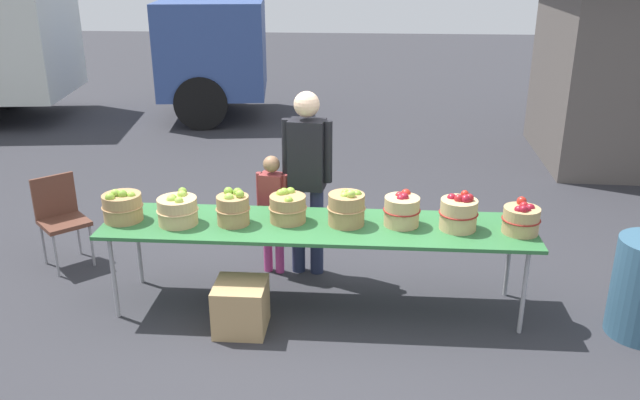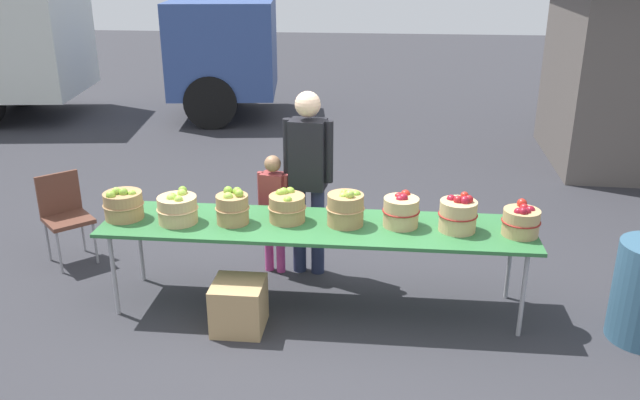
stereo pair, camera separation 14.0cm
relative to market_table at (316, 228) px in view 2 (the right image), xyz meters
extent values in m
plane|color=#2D2D33|center=(0.00, 0.00, -0.72)|extent=(40.00, 40.00, 0.00)
cube|color=#2D6B38|center=(0.00, 0.00, 0.02)|extent=(3.50, 0.76, 0.03)
cylinder|color=#99999E|center=(-1.63, -0.30, -0.36)|extent=(0.04, 0.04, 0.72)
cylinder|color=#99999E|center=(1.63, -0.30, -0.36)|extent=(0.04, 0.04, 0.72)
cylinder|color=#99999E|center=(-1.63, 0.30, -0.36)|extent=(0.04, 0.04, 0.72)
cylinder|color=#99999E|center=(1.63, 0.30, -0.36)|extent=(0.04, 0.04, 0.72)
cylinder|color=#A87F51|center=(-1.60, -0.02, 0.14)|extent=(0.32, 0.32, 0.22)
torus|color=#A87F51|center=(-1.60, -0.02, 0.16)|extent=(0.34, 0.34, 0.01)
sphere|color=#9EC647|center=(-1.64, -0.05, 0.28)|extent=(0.07, 0.07, 0.07)
sphere|color=#8CB738|center=(-1.51, -0.04, 0.25)|extent=(0.07, 0.07, 0.07)
sphere|color=#7AA833|center=(-1.63, -0.04, 0.25)|extent=(0.07, 0.07, 0.07)
sphere|color=#8CB738|center=(-1.66, -0.11, 0.26)|extent=(0.08, 0.08, 0.08)
sphere|color=#7AA833|center=(-1.58, -0.05, 0.27)|extent=(0.08, 0.08, 0.08)
cylinder|color=tan|center=(-1.13, -0.06, 0.14)|extent=(0.32, 0.32, 0.22)
torus|color=tan|center=(-1.13, -0.06, 0.15)|extent=(0.34, 0.34, 0.01)
sphere|color=#9EC647|center=(-1.16, -0.09, 0.25)|extent=(0.08, 0.08, 0.08)
sphere|color=#7AA833|center=(-1.16, -0.06, 0.25)|extent=(0.07, 0.07, 0.07)
sphere|color=#9EC647|center=(-1.09, -0.13, 0.26)|extent=(0.07, 0.07, 0.07)
sphere|color=#9EC647|center=(-1.11, 0.01, 0.26)|extent=(0.08, 0.08, 0.08)
sphere|color=#9EC647|center=(-1.17, -0.09, 0.25)|extent=(0.07, 0.07, 0.07)
sphere|color=#7AA833|center=(-1.11, 0.04, 0.27)|extent=(0.07, 0.07, 0.07)
cylinder|color=#A87F51|center=(-0.68, -0.03, 0.15)|extent=(0.26, 0.26, 0.24)
torus|color=#A87F51|center=(-0.68, -0.03, 0.16)|extent=(0.28, 0.28, 0.01)
sphere|color=#9EC647|center=(-0.70, -0.07, 0.27)|extent=(0.08, 0.08, 0.08)
sphere|color=#7AA833|center=(-0.65, 0.03, 0.28)|extent=(0.08, 0.08, 0.08)
sphere|color=#8CB738|center=(-0.62, -0.04, 0.29)|extent=(0.07, 0.07, 0.07)
sphere|color=#7AA833|center=(-0.73, 0.05, 0.28)|extent=(0.08, 0.08, 0.08)
cylinder|color=#A87F51|center=(-0.25, 0.06, 0.14)|extent=(0.30, 0.30, 0.22)
torus|color=#A87F51|center=(-0.25, 0.06, 0.15)|extent=(0.32, 0.32, 0.01)
sphere|color=#8CB738|center=(-0.22, -0.04, 0.25)|extent=(0.07, 0.07, 0.07)
sphere|color=#8CB738|center=(-0.28, 0.12, 0.26)|extent=(0.08, 0.08, 0.08)
sphere|color=#8CB738|center=(-0.31, 0.10, 0.26)|extent=(0.07, 0.07, 0.07)
sphere|color=#8CB738|center=(-0.23, 0.15, 0.25)|extent=(0.08, 0.08, 0.08)
sphere|color=#9EC647|center=(-0.31, 0.10, 0.24)|extent=(0.08, 0.08, 0.08)
cylinder|color=#A87F51|center=(0.23, 0.03, 0.16)|extent=(0.29, 0.29, 0.26)
torus|color=#A87F51|center=(0.23, 0.03, 0.17)|extent=(0.31, 0.31, 0.01)
sphere|color=#9EC647|center=(0.27, -0.02, 0.31)|extent=(0.07, 0.07, 0.07)
sphere|color=#8CB738|center=(0.22, 0.05, 0.29)|extent=(0.07, 0.07, 0.07)
sphere|color=#7AA833|center=(0.32, 0.05, 0.28)|extent=(0.08, 0.08, 0.08)
sphere|color=#9EC647|center=(0.22, 0.00, 0.29)|extent=(0.07, 0.07, 0.07)
cylinder|color=tan|center=(0.68, 0.05, 0.15)|extent=(0.28, 0.28, 0.24)
torus|color=maroon|center=(0.68, 0.05, 0.16)|extent=(0.30, 0.30, 0.01)
sphere|color=maroon|center=(0.66, 0.10, 0.26)|extent=(0.08, 0.08, 0.08)
sphere|color=maroon|center=(0.69, 0.04, 0.27)|extent=(0.07, 0.07, 0.07)
sphere|color=maroon|center=(0.67, 0.03, 0.26)|extent=(0.07, 0.07, 0.07)
sphere|color=#B22319|center=(0.71, 0.15, 0.27)|extent=(0.08, 0.08, 0.08)
cylinder|color=tan|center=(1.13, 0.00, 0.16)|extent=(0.29, 0.29, 0.25)
torus|color=maroon|center=(1.13, 0.00, 0.17)|extent=(0.31, 0.31, 0.01)
sphere|color=maroon|center=(1.20, -0.01, 0.30)|extent=(0.07, 0.07, 0.07)
sphere|color=#B22319|center=(1.14, 0.00, 0.28)|extent=(0.07, 0.07, 0.07)
sphere|color=#B22319|center=(1.18, 0.09, 0.30)|extent=(0.06, 0.06, 0.06)
sphere|color=maroon|center=(1.17, -0.02, 0.29)|extent=(0.08, 0.08, 0.08)
sphere|color=maroon|center=(1.12, -0.01, 0.29)|extent=(0.07, 0.07, 0.07)
sphere|color=maroon|center=(1.07, 0.04, 0.28)|extent=(0.08, 0.08, 0.08)
sphere|color=maroon|center=(1.12, 0.02, 0.27)|extent=(0.07, 0.07, 0.07)
cylinder|color=tan|center=(1.61, -0.04, 0.14)|extent=(0.28, 0.28, 0.21)
torus|color=maroon|center=(1.61, -0.04, 0.15)|extent=(0.30, 0.30, 0.01)
sphere|color=maroon|center=(1.67, -0.03, 0.23)|extent=(0.08, 0.08, 0.08)
sphere|color=maroon|center=(1.63, 0.01, 0.24)|extent=(0.07, 0.07, 0.07)
sphere|color=maroon|center=(1.63, -0.08, 0.24)|extent=(0.07, 0.07, 0.07)
sphere|color=maroon|center=(1.57, -0.09, 0.24)|extent=(0.07, 0.07, 0.07)
sphere|color=maroon|center=(1.60, -0.11, 0.25)|extent=(0.06, 0.06, 0.06)
sphere|color=#B22319|center=(1.62, 0.05, 0.26)|extent=(0.08, 0.08, 0.08)
cylinder|color=#262D4C|center=(-0.05, 0.62, -0.30)|extent=(0.12, 0.12, 0.84)
cylinder|color=#262D4C|center=(-0.23, 0.64, -0.30)|extent=(0.12, 0.12, 0.84)
cube|color=black|center=(-0.14, 0.63, 0.43)|extent=(0.34, 0.26, 0.63)
sphere|color=beige|center=(-0.14, 0.63, 0.88)|extent=(0.23, 0.23, 0.23)
cylinder|color=black|center=(0.04, 0.61, 0.47)|extent=(0.09, 0.09, 0.56)
cylinder|color=black|center=(-0.32, 0.65, 0.47)|extent=(0.09, 0.09, 0.56)
cylinder|color=#CC3F8C|center=(-0.40, 0.60, -0.44)|extent=(0.08, 0.08, 0.55)
cylinder|color=#CC3F8C|center=(-0.51, 0.62, -0.44)|extent=(0.08, 0.08, 0.55)
cube|color=maroon|center=(-0.46, 0.61, 0.04)|extent=(0.23, 0.19, 0.42)
sphere|color=#936B4C|center=(-0.46, 0.61, 0.34)|extent=(0.15, 0.15, 0.15)
cylinder|color=maroon|center=(-0.34, 0.59, 0.07)|extent=(0.06, 0.06, 0.37)
cylinder|color=maroon|center=(-0.58, 0.63, 0.07)|extent=(0.06, 0.06, 0.37)
cube|color=#334C8C|center=(-2.38, 6.75, 0.53)|extent=(2.05, 2.31, 1.60)
cube|color=black|center=(-1.53, 6.86, 0.85)|extent=(0.27, 1.75, 0.80)
cylinder|color=black|center=(-2.66, 7.67, -0.27)|extent=(0.93, 0.39, 0.90)
cylinder|color=black|center=(-2.41, 5.79, -0.27)|extent=(0.93, 0.39, 0.90)
cylinder|color=black|center=(-6.57, 7.17, -0.27)|extent=(0.93, 0.39, 0.90)
cube|color=brown|center=(-2.44, 0.60, -0.28)|extent=(0.57, 0.57, 0.04)
cube|color=brown|center=(-2.57, 0.73, -0.06)|extent=(0.31, 0.30, 0.40)
cylinder|color=gray|center=(-2.44, 0.36, -0.51)|extent=(0.02, 0.02, 0.42)
cylinder|color=gray|center=(-2.20, 0.59, -0.51)|extent=(0.02, 0.02, 0.42)
cylinder|color=gray|center=(-2.68, 0.60, -0.51)|extent=(0.02, 0.02, 0.42)
cylinder|color=gray|center=(-2.44, 0.84, -0.51)|extent=(0.02, 0.02, 0.42)
cube|color=tan|center=(-0.57, -0.41, -0.52)|extent=(0.40, 0.40, 0.40)
camera|label=1|loc=(0.38, -4.85, 2.10)|focal=36.52mm
camera|label=2|loc=(0.52, -4.84, 2.10)|focal=36.52mm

